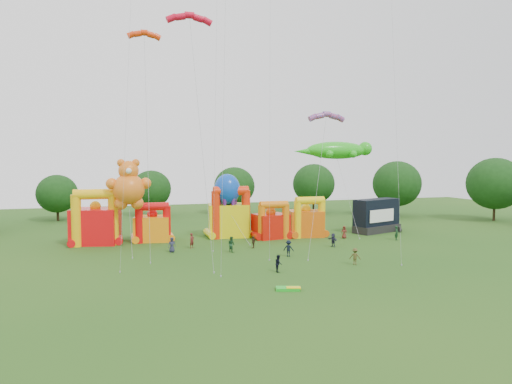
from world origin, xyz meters
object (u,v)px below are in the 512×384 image
object	(u,v)px
spectator_0	(172,245)
bouncy_castle_0	(96,223)
octopus_kite	(231,205)
spectator_4	(253,242)
stage_trailer	(377,216)
bouncy_castle_2	(229,217)
teddy_bear_kite	(129,191)
gecko_kite	(341,170)

from	to	relation	value
spectator_0	bouncy_castle_0	bearing A→B (deg)	135.30
octopus_kite	spectator_4	bearing A→B (deg)	-82.24
stage_trailer	spectator_0	bearing A→B (deg)	-168.15
octopus_kite	spectator_4	world-z (taller)	octopus_kite
octopus_kite	bouncy_castle_2	bearing A→B (deg)	87.67
teddy_bear_kite	gecko_kite	bearing A→B (deg)	5.45
teddy_bear_kite	spectator_0	distance (m)	9.50
stage_trailer	gecko_kite	distance (m)	8.85
bouncy_castle_0	spectator_0	distance (m)	12.39
gecko_kite	octopus_kite	distance (m)	18.31
bouncy_castle_2	octopus_kite	bearing A→B (deg)	-92.33
teddy_bear_kite	spectator_4	bearing A→B (deg)	-21.62
bouncy_castle_2	bouncy_castle_0	bearing A→B (deg)	-177.91
teddy_bear_kite	spectator_4	world-z (taller)	teddy_bear_kite
stage_trailer	teddy_bear_kite	world-z (taller)	teddy_bear_kite
teddy_bear_kite	spectator_0	bearing A→B (deg)	-49.47
stage_trailer	spectator_4	distance (m)	22.89
bouncy_castle_2	teddy_bear_kite	size ratio (longest dim) A/B	0.65
gecko_kite	octopus_kite	bearing A→B (deg)	-175.37
gecko_kite	teddy_bear_kite	bearing A→B (deg)	-174.55
stage_trailer	spectator_0	size ratio (longest dim) A/B	4.67
teddy_bear_kite	gecko_kite	world-z (taller)	gecko_kite
gecko_kite	spectator_0	xyz separation A→B (m)	(-26.66, -8.51, -8.54)
bouncy_castle_0	gecko_kite	size ratio (longest dim) A/B	0.52
teddy_bear_kite	octopus_kite	bearing A→B (deg)	6.50
bouncy_castle_0	bouncy_castle_2	size ratio (longest dim) A/B	1.00
spectator_4	bouncy_castle_2	bearing A→B (deg)	-135.93
bouncy_castle_2	octopus_kite	distance (m)	2.74
octopus_kite	spectator_0	bearing A→B (deg)	-141.90
bouncy_castle_0	stage_trailer	size ratio (longest dim) A/B	0.86
octopus_kite	spectator_0	world-z (taller)	octopus_kite
stage_trailer	spectator_4	size ratio (longest dim) A/B	5.52
bouncy_castle_0	bouncy_castle_2	distance (m)	18.08
bouncy_castle_2	stage_trailer	bearing A→B (deg)	-5.90
stage_trailer	teddy_bear_kite	xyz separation A→B (m)	(-36.48, -1.15, 4.58)
gecko_kite	spectator_4	xyz separation A→B (m)	(-16.62, -8.84, -8.68)
stage_trailer	spectator_0	xyz separation A→B (m)	(-31.77, -6.67, -1.55)
bouncy_castle_0	octopus_kite	size ratio (longest dim) A/B	0.80
teddy_bear_kite	gecko_kite	xyz separation A→B (m)	(31.37, 2.99, 2.40)
gecko_kite	spectator_0	distance (m)	29.26
bouncy_castle_2	spectator_0	bearing A→B (deg)	-135.32
octopus_kite	spectator_4	xyz separation A→B (m)	(1.01, -7.41, -3.95)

